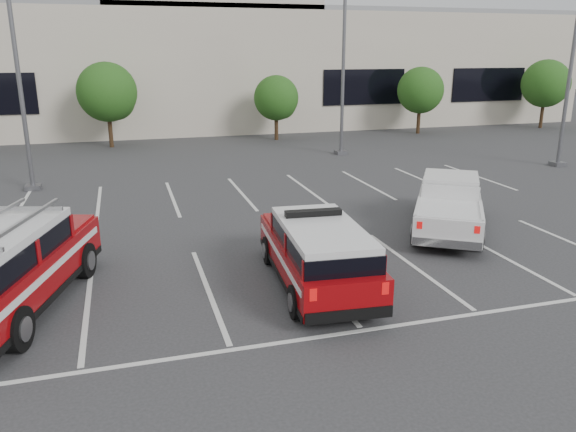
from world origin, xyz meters
The scene contains 13 objects.
ground centered at (0.00, 0.00, 0.00)m, with size 120.00×120.00×0.00m, color #2E2E30.
stall_markings centered at (0.00, 4.50, 0.01)m, with size 23.00×15.00×0.01m, color silver.
convention_building centered at (0.18, 31.86, 4.72)m, with size 60.00×16.99×13.20m.
tree_mid_left centered at (-4.91, 22.05, 3.04)m, with size 3.37×3.37×4.85m.
tree_mid_right centered at (5.09, 22.05, 2.50)m, with size 2.77×2.77×3.99m.
tree_right centered at (15.09, 22.05, 2.77)m, with size 3.07×3.07×4.42m.
tree_far_right centered at (25.09, 22.05, 3.04)m, with size 3.37×3.37×4.85m.
light_pole_left centered at (-8.00, 12.00, 5.19)m, with size 0.90×0.60×10.24m.
light_pole_mid centered at (7.00, 16.00, 5.19)m, with size 0.90×0.60×10.24m.
light_pole_right centered at (16.00, 10.00, 5.19)m, with size 0.90×0.60×10.24m.
fire_chief_suv centered at (-0.15, -0.46, 0.73)m, with size 2.22×5.20×1.78m.
white_pickup centered at (5.30, 2.60, 0.66)m, with size 4.48×5.56×1.66m.
ladder_suv centered at (-7.02, 0.18, 0.88)m, with size 3.71×5.97×2.20m.
Camera 1 is at (-4.35, -12.21, 5.45)m, focal length 35.00 mm.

